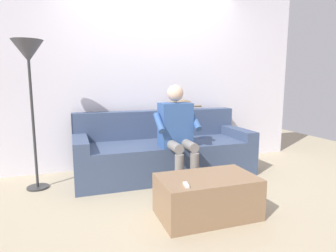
% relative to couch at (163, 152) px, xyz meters
% --- Properties ---
extents(ground_plane, '(8.00, 8.00, 0.00)m').
position_rel_couch_xyz_m(ground_plane, '(0.00, 0.75, -0.29)').
color(ground_plane, tan).
extents(back_wall, '(4.66, 0.06, 2.53)m').
position_rel_couch_xyz_m(back_wall, '(0.00, -0.51, 0.97)').
color(back_wall, silver).
rests_on(back_wall, ground).
extents(couch, '(2.30, 0.88, 0.82)m').
position_rel_couch_xyz_m(couch, '(0.00, 0.00, 0.00)').
color(couch, '#3D4C6B').
rests_on(couch, ground).
extents(coffee_table, '(0.89, 0.54, 0.37)m').
position_rel_couch_xyz_m(coffee_table, '(0.00, 1.30, -0.11)').
color(coffee_table, '#8C6B4C').
rests_on(coffee_table, ground).
extents(person_solo_seated, '(0.52, 0.56, 1.19)m').
position_rel_couch_xyz_m(person_solo_seated, '(-0.03, 0.43, 0.38)').
color(person_solo_seated, '#335693').
rests_on(person_solo_seated, ground).
extents(cat_on_backrest, '(0.50, 0.12, 0.16)m').
position_rel_couch_xyz_m(cat_on_backrest, '(-0.36, -0.29, 0.61)').
color(cat_on_backrest, '#756047').
rests_on(cat_on_backrest, couch).
extents(remote_white, '(0.06, 0.12, 0.02)m').
position_rel_couch_xyz_m(remote_white, '(0.27, 1.46, 0.09)').
color(remote_white, white).
rests_on(remote_white, coffee_table).
extents(floor_lamp, '(0.33, 0.33, 1.67)m').
position_rel_couch_xyz_m(floor_lamp, '(1.55, 0.05, 1.16)').
color(floor_lamp, '#2D2D2D').
rests_on(floor_lamp, ground).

